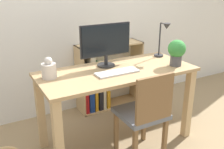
{
  "coord_description": "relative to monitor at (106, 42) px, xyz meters",
  "views": [
    {
      "loc": [
        -1.16,
        -2.0,
        1.57
      ],
      "look_at": [
        0.0,
        0.1,
        0.69
      ],
      "focal_mm": 42.0,
      "sensor_mm": 36.0,
      "label": 1
    }
  ],
  "objects": [
    {
      "name": "bookshelf",
      "position": [
        0.21,
        0.58,
        -0.65
      ],
      "size": [
        0.83,
        0.28,
        0.83
      ],
      "color": "tan",
      "rests_on": "ground_plane"
    },
    {
      "name": "potted_plant",
      "position": [
        0.61,
        -0.32,
        -0.09
      ],
      "size": [
        0.17,
        0.17,
        0.26
      ],
      "color": "#4C4C51",
      "rests_on": "desk"
    },
    {
      "name": "monitor",
      "position": [
        0.0,
        0.0,
        0.0
      ],
      "size": [
        0.52,
        0.17,
        0.41
      ],
      "color": "#232326",
      "rests_on": "desk"
    },
    {
      "name": "wall_back",
      "position": [
        0.03,
        0.75,
        0.29
      ],
      "size": [
        8.0,
        0.05,
        2.6
      ],
      "color": "silver",
      "rests_on": "ground_plane"
    },
    {
      "name": "ground_plane",
      "position": [
        0.03,
        -0.16,
        -1.01
      ],
      "size": [
        10.0,
        10.0,
        0.0
      ],
      "primitive_type": "plane",
      "color": "#997F5B"
    },
    {
      "name": "vase",
      "position": [
        -0.58,
        -0.06,
        -0.16
      ],
      "size": [
        0.13,
        0.13,
        0.19
      ],
      "color": "silver",
      "rests_on": "desk"
    },
    {
      "name": "keyboard",
      "position": [
        -0.01,
        -0.23,
        -0.23
      ],
      "size": [
        0.4,
        0.14,
        0.02
      ],
      "color": "silver",
      "rests_on": "desk"
    },
    {
      "name": "desk_lamp",
      "position": [
        0.66,
        -0.04,
        -0.01
      ],
      "size": [
        0.1,
        0.19,
        0.37
      ],
      "color": "#2D2D33",
      "rests_on": "desk"
    },
    {
      "name": "desk",
      "position": [
        0.03,
        -0.16,
        -0.38
      ],
      "size": [
        1.48,
        0.65,
        0.77
      ],
      "color": "tan",
      "rests_on": "ground_plane"
    },
    {
      "name": "chair",
      "position": [
        0.12,
        -0.51,
        -0.54
      ],
      "size": [
        0.4,
        0.4,
        0.85
      ],
      "rotation": [
        0.0,
        0.0,
        0.14
      ],
      "color": "slate",
      "rests_on": "ground_plane"
    }
  ]
}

